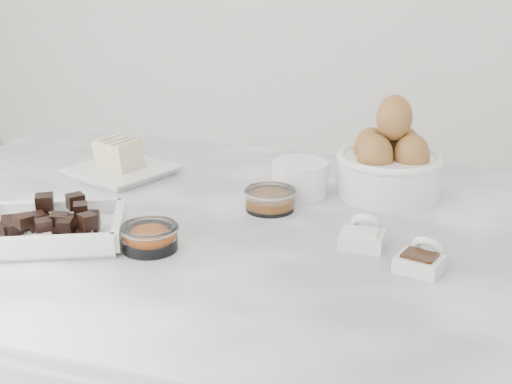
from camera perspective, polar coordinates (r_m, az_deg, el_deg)
marble_slab at (r=1.07m, az=-1.52°, el=-3.41°), size 1.20×0.80×0.04m
chocolate_dish at (r=1.04m, az=-15.97°, el=-2.59°), size 0.24×0.22×0.05m
butter_plate at (r=1.30m, az=-10.85°, el=2.31°), size 0.20×0.20×0.06m
sugar_ramekin at (r=1.18m, az=3.54°, el=1.25°), size 0.09×0.09×0.06m
egg_bowl at (r=1.18m, az=10.66°, el=2.26°), size 0.18×0.18×0.17m
honey_bowl at (r=1.11m, az=1.13°, el=-0.55°), size 0.08×0.08×0.04m
zest_bowl at (r=0.98m, az=-8.51°, el=-3.52°), size 0.08×0.08×0.04m
vanilla_spoon at (r=0.94m, az=13.08°, el=-5.25°), size 0.07×0.08×0.04m
salt_spoon at (r=0.99m, az=8.53°, el=-3.46°), size 0.06×0.07×0.04m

